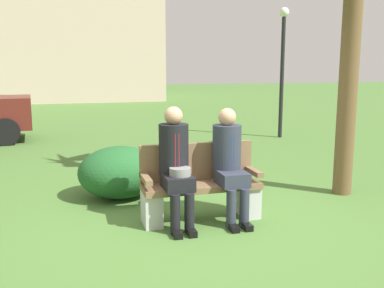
{
  "coord_description": "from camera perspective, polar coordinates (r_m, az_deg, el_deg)",
  "views": [
    {
      "loc": [
        -1.38,
        -4.59,
        1.8
      ],
      "look_at": [
        0.08,
        0.54,
        0.85
      ],
      "focal_mm": 40.69,
      "sensor_mm": 36.0,
      "label": 1
    }
  ],
  "objects": [
    {
      "name": "ground_plane",
      "position": [
        5.12,
        0.83,
        -10.49
      ],
      "size": [
        80.0,
        80.0,
        0.0
      ],
      "primitive_type": "plane",
      "color": "#4A7332"
    },
    {
      "name": "park_bench",
      "position": [
        5.19,
        1.06,
        -5.57
      ],
      "size": [
        1.39,
        0.44,
        0.9
      ],
      "color": "brown",
      "rests_on": "ground"
    },
    {
      "name": "seated_man_left",
      "position": [
        4.91,
        -2.15,
        -2.23
      ],
      "size": [
        0.34,
        0.72,
        1.36
      ],
      "color": "black",
      "rests_on": "ground"
    },
    {
      "name": "seated_man_right",
      "position": [
        5.1,
        4.9,
        -1.93
      ],
      "size": [
        0.34,
        0.72,
        1.33
      ],
      "color": "#2D3342",
      "rests_on": "ground"
    },
    {
      "name": "shrub_near_bench",
      "position": [
        6.13,
        -9.44,
        -3.65
      ],
      "size": [
        1.15,
        1.05,
        0.72
      ],
      "primitive_type": "ellipsoid",
      "color": "#215828",
      "rests_on": "ground"
    },
    {
      "name": "shrub_mid_lawn",
      "position": [
        7.31,
        3.59,
        -1.82
      ],
      "size": [
        0.94,
        0.86,
        0.59
      ],
      "primitive_type": "ellipsoid",
      "color": "#376B28",
      "rests_on": "ground"
    },
    {
      "name": "street_lamp",
      "position": [
        11.36,
        11.79,
        10.97
      ],
      "size": [
        0.24,
        0.24,
        3.25
      ],
      "color": "black",
      "rests_on": "ground"
    }
  ]
}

